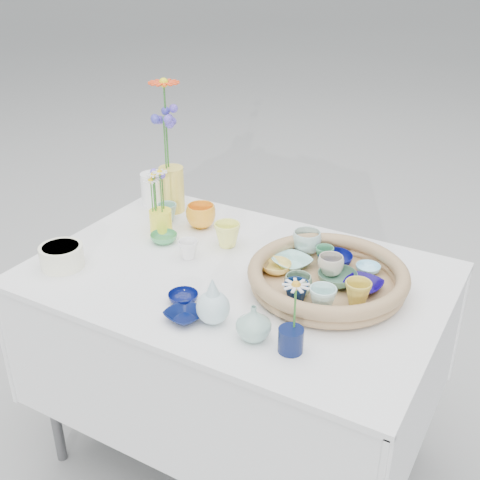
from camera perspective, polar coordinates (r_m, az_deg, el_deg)
The scene contains 34 objects.
ground at distance 2.35m, azimuth -0.26°, elevation -19.43°, with size 80.00×80.00×0.00m, color #9E9E9A.
display_table at distance 2.35m, azimuth -0.26°, elevation -19.43°, with size 1.26×0.86×0.77m, color silver, non-canonical shape.
wicker_tray at distance 1.79m, azimuth 8.31°, elevation -3.55°, with size 0.47×0.47×0.08m, color #946E49, non-canonical shape.
tray_ceramic_0 at distance 1.89m, azimuth 8.99°, elevation -1.85°, with size 0.11×0.11×0.03m, color #090D5B.
tray_ceramic_1 at distance 1.78m, azimuth 11.60°, elevation -4.24°, with size 0.11×0.11×0.03m, color #0C0154.
tray_ceramic_2 at distance 1.70m, azimuth 11.09°, elevation -4.94°, with size 0.07×0.07×0.07m, color gold.
tray_ceramic_3 at distance 1.79m, azimuth 9.20°, elevation -3.61°, with size 0.12×0.12×0.04m, color #467259.
tray_ceramic_4 at distance 1.72m, azimuth 5.52°, elevation -4.33°, with size 0.08×0.08×0.06m, color gray.
tray_ceramic_5 at distance 1.87m, azimuth 4.96°, elevation -2.13°, with size 0.11×0.11×0.03m, color #95DBD3.
tray_ceramic_6 at distance 1.94m, azimuth 6.34°, elevation -0.21°, with size 0.09×0.09×0.07m, color #AACEC8.
tray_ceramic_7 at distance 1.83m, azimuth 8.58°, elevation -2.40°, with size 0.08×0.08×0.06m, color beige.
tray_ceramic_8 at distance 1.87m, azimuth 12.04°, elevation -2.68°, with size 0.08×0.08×0.02m, color #99E1FF.
tray_ceramic_9 at distance 1.69m, azimuth 5.33°, elevation -4.95°, with size 0.07×0.07×0.06m, color #081B41.
tray_ceramic_10 at distance 1.84m, azimuth 3.43°, elevation -2.60°, with size 0.09×0.09×0.03m, color #FFCF5D.
tray_ceramic_11 at distance 1.66m, azimuth 7.83°, elevation -5.57°, with size 0.08×0.08×0.07m, color silver.
tray_ceramic_12 at distance 1.90m, azimuth 8.01°, elevation -1.42°, with size 0.06×0.06×0.05m, color #3F895D.
loose_ceramic_0 at distance 2.15m, azimuth -3.73°, elevation 2.29°, with size 0.11×0.11×0.08m, color #FFA022.
loose_ceramic_1 at distance 2.01m, azimuth -1.22°, elevation 0.51°, with size 0.09×0.09×0.08m, color #FDFF72.
loose_ceramic_2 at distance 2.06m, azimuth -7.23°, elevation 0.19°, with size 0.09×0.09×0.03m, color #419959.
loose_ceramic_3 at distance 1.95m, azimuth -4.94°, elevation -0.89°, with size 0.07×0.07×0.06m, color white.
loose_ceramic_4 at distance 1.73m, azimuth -5.40°, elevation -5.48°, with size 0.09×0.09×0.03m, color #070F4B.
loose_ceramic_5 at distance 2.21m, azimuth -6.91°, elevation 2.62°, with size 0.07×0.07×0.07m, color #91CAB3.
loose_ceramic_6 at distance 1.66m, azimuth -5.26°, elevation -7.13°, with size 0.10×0.10×0.03m, color #071241.
fluted_bowl at distance 1.97m, azimuth -16.54°, elevation -1.49°, with size 0.14×0.14×0.07m, color white, non-canonical shape.
bud_vase_paleblue at distance 1.61m, azimuth -2.59°, elevation -5.69°, with size 0.09×0.09×0.14m, color silver, non-canonical shape.
bud_vase_seafoam at distance 1.56m, azimuth 1.30°, elevation -7.83°, with size 0.09×0.09×0.10m, color #8BB5A6.
bud_vase_cobalt at distance 1.53m, azimuth 4.83°, elevation -9.43°, with size 0.07×0.07×0.07m, color #0B153E.
single_daisy at distance 1.49m, azimuth 5.24°, elevation -6.29°, with size 0.08×0.08×0.14m, color silver, non-canonical shape.
tall_vase_yellow at distance 2.27m, azimuth -6.46°, elevation 4.81°, with size 0.09×0.09×0.17m, color #F4D850.
gerbera at distance 2.20m, azimuth -7.01°, elevation 10.68°, with size 0.13×0.13×0.33m, color #FF4214, non-canonical shape.
hydrangea at distance 2.20m, azimuth -7.13°, elevation 9.12°, with size 0.08×0.08×0.27m, color #3C3BAA, non-canonical shape.
white_pitcher at distance 2.35m, azimuth -8.23°, elevation 4.82°, with size 0.13×0.09×0.12m, color white, non-canonical shape.
daisy_cup at distance 2.12m, azimuth -7.52°, elevation 1.75°, with size 0.08×0.08×0.08m, color #FFF232.
daisy_posy at distance 2.07m, azimuth -7.88°, elevation 4.80°, with size 0.08×0.08×0.16m, color white, non-canonical shape.
Camera 1 is at (0.81, -1.40, 1.71)m, focal length 45.00 mm.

